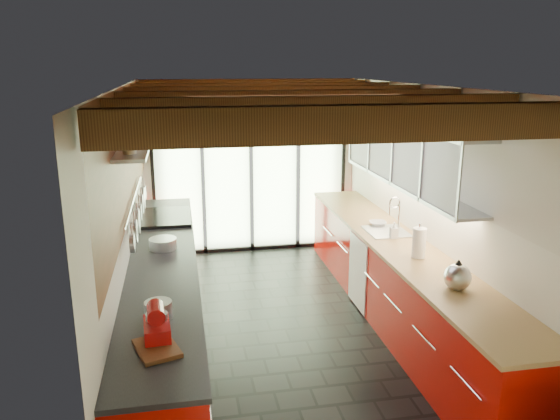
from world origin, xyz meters
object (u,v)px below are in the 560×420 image
object	(u,v)px
stand_mixer	(157,325)
kettle	(458,275)
soap_bottle	(394,230)
paper_towel	(419,243)
bowl	(378,223)

from	to	relation	value
stand_mixer	kettle	bearing A→B (deg)	9.90
stand_mixer	soap_bottle	distance (m)	3.16
paper_towel	bowl	size ratio (longest dim) A/B	1.81
paper_towel	bowl	bearing A→B (deg)	90.00
soap_bottle	bowl	size ratio (longest dim) A/B	0.91
paper_towel	soap_bottle	world-z (taller)	paper_towel
stand_mixer	paper_towel	world-z (taller)	paper_towel
kettle	bowl	distance (m)	1.95
stand_mixer	paper_towel	bearing A→B (deg)	25.93
paper_towel	soap_bottle	xyz separation A→B (m)	(0.00, 0.65, -0.06)
kettle	soap_bottle	bearing A→B (deg)	90.00
stand_mixer	bowl	xyz separation A→B (m)	(2.54, 2.39, -0.09)
kettle	bowl	xyz separation A→B (m)	(0.00, 1.95, -0.10)
soap_bottle	bowl	world-z (taller)	soap_bottle
stand_mixer	paper_towel	distance (m)	2.82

